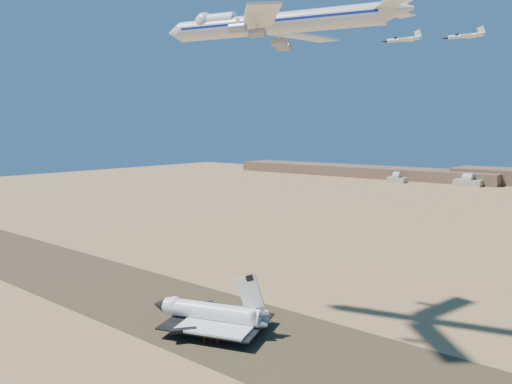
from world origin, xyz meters
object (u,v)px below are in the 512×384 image
Objects in this scene: carrier_747 at (268,24)px; crew_a at (218,341)px; chase_jet_d at (465,36)px; shuttle at (211,314)px; crew_b at (204,340)px; chase_jet_c at (403,39)px; crew_c at (211,341)px.

carrier_747 is 99.73m from crew_a.
shuttle is at bearing -126.60° from chase_jet_d.
crew_a is at bearing -89.64° from crew_b.
chase_jet_d is (44.62, 91.41, 98.35)m from crew_b.
shuttle is 2.78× the size of chase_jet_c.
crew_c is at bearing -80.73° from crew_b.
carrier_747 is 100.26m from crew_b.
chase_jet_c is (27.73, 75.46, 96.84)m from crew_b.
shuttle is 0.52× the size of carrier_747.
chase_jet_d is (16.89, 15.95, 1.52)m from chase_jet_c.
shuttle reaches higher than crew_a.
crew_a reaches higher than crew_c.
crew_a is at bearing -120.01° from chase_jet_d.
chase_jet_d reaches higher than crew_b.
chase_jet_d is (39.33, 66.96, 1.27)m from carrier_747.
carrier_747 is 42.08× the size of crew_b.
crew_b is at bearing -76.70° from shuttle.
shuttle is 23.56× the size of crew_a.
crew_a is at bearing -109.14° from carrier_747.
carrier_747 is 77.67m from chase_jet_d.
chase_jet_c reaches higher than crew_a.
chase_jet_d reaches higher than shuttle.
crew_a is at bearing -140.23° from crew_c.
carrier_747 is 45.65× the size of crew_a.
shuttle is 25.76× the size of crew_c.
crew_c is 0.11× the size of chase_jet_d.
crew_a is 139.11m from chase_jet_d.
carrier_747 reaches higher than chase_jet_d.
crew_c is (7.03, -7.39, -4.60)m from shuttle.
crew_b is 1.94m from crew_c.
carrier_747 is 49.93× the size of crew_c.
crew_b is at bearing -116.22° from chase_jet_c.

